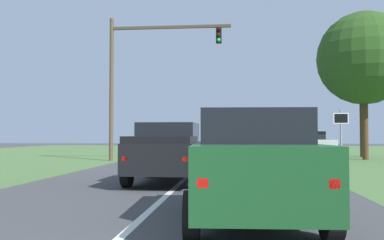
# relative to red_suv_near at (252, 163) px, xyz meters

# --- Properties ---
(ground_plane) EXTENTS (120.00, 120.00, 0.00)m
(ground_plane) POSITION_rel_red_suv_near_xyz_m (-2.00, 7.37, -1.02)
(ground_plane) COLOR #424244
(red_suv_near) EXTENTS (2.37, 4.57, 1.94)m
(red_suv_near) POSITION_rel_red_suv_near_xyz_m (0.00, 0.00, 0.00)
(red_suv_near) COLOR #194C23
(red_suv_near) RESTS_ON ground_plane
(pickup_truck_lead) EXTENTS (2.31, 5.09, 1.90)m
(pickup_truck_lead) POSITION_rel_red_suv_near_xyz_m (-2.38, 5.98, -0.04)
(pickup_truck_lead) COLOR black
(pickup_truck_lead) RESTS_ON ground_plane
(traffic_light) EXTENTS (7.17, 0.40, 8.43)m
(traffic_light) POSITION_rel_red_suv_near_xyz_m (-5.77, 16.96, 4.47)
(traffic_light) COLOR brown
(traffic_light) RESTS_ON ground_plane
(keep_moving_sign) EXTENTS (0.60, 0.09, 2.54)m
(keep_moving_sign) POSITION_rel_red_suv_near_xyz_m (4.00, 10.09, 0.60)
(keep_moving_sign) COLOR gray
(keep_moving_sign) RESTS_ON ground_plane
(oak_tree_right) EXTENTS (5.70, 5.70, 9.08)m
(oak_tree_right) POSITION_rel_red_suv_near_xyz_m (7.68, 19.36, 5.20)
(oak_tree_right) COLOR #4C351E
(oak_tree_right) RESTS_ON ground_plane
(crossing_suv_far) EXTENTS (4.71, 2.23, 1.74)m
(crossing_suv_far) POSITION_rel_red_suv_near_xyz_m (3.69, 19.93, -0.10)
(crossing_suv_far) COLOR silver
(crossing_suv_far) RESTS_ON ground_plane
(extra_tree_1) EXTENTS (3.80, 3.80, 8.05)m
(extra_tree_1) POSITION_rel_red_suv_near_xyz_m (8.44, 22.50, 5.08)
(extra_tree_1) COLOR #4C351E
(extra_tree_1) RESTS_ON ground_plane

